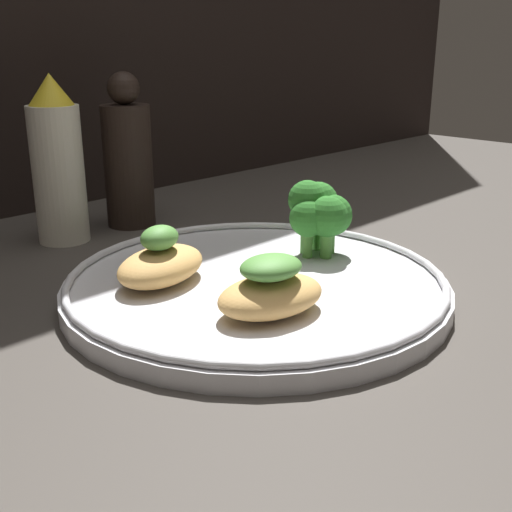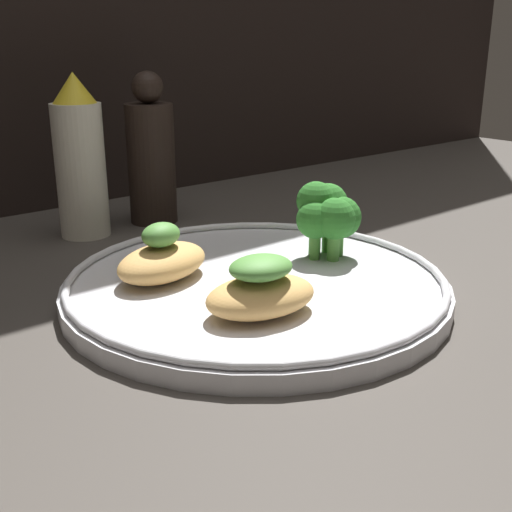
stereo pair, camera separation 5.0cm
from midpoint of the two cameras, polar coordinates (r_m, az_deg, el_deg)
ground_plane at (r=51.22cm, az=2.79°, el=-4.18°), size 180.00×180.00×1.00cm
plate at (r=50.66cm, az=2.82°, el=-2.63°), size 30.25×30.25×2.00cm
grilled_meat_front at (r=43.85cm, az=3.69°, el=-3.18°), size 8.84×6.69×4.21cm
grilled_meat_middle at (r=50.41cm, az=-5.57°, el=-0.34°), size 9.39×7.39×4.57cm
broccoli_bunch at (r=55.58cm, az=8.99°, el=3.66°), size 5.76×5.63×6.51cm
sauce_bottle at (r=66.71cm, az=-13.32°, el=8.28°), size 5.01×5.01×16.40cm
pepper_grinder at (r=70.75cm, az=-7.31°, el=8.73°), size 5.17×5.17×16.26cm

